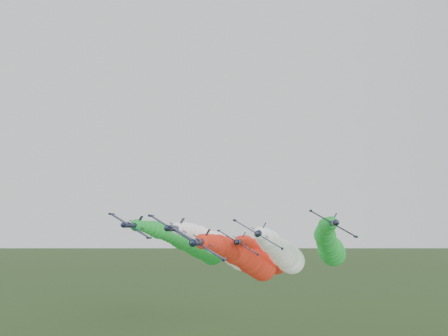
% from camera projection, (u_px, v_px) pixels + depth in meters
% --- Properties ---
extents(jet_lead, '(16.65, 78.17, 16.68)m').
position_uv_depth(jet_lead, '(249.00, 260.00, 118.99)').
color(jet_lead, black).
rests_on(jet_lead, ground).
extents(jet_inner_left, '(17.07, 78.59, 17.11)m').
position_uv_depth(jet_inner_left, '(228.00, 250.00, 134.06)').
color(jet_inner_left, black).
rests_on(jet_inner_left, ground).
extents(jet_inner_right, '(16.80, 78.31, 16.83)m').
position_uv_depth(jet_inner_right, '(283.00, 253.00, 129.85)').
color(jet_inner_right, black).
rests_on(jet_inner_right, ground).
extents(jet_outer_left, '(16.76, 78.28, 16.79)m').
position_uv_depth(jet_outer_left, '(195.00, 245.00, 143.40)').
color(jet_outer_left, black).
rests_on(jet_outer_left, ground).
extents(jet_outer_right, '(16.86, 78.38, 16.89)m').
position_uv_depth(jet_outer_right, '(329.00, 245.00, 135.78)').
color(jet_outer_right, black).
rests_on(jet_outer_right, ground).
extents(jet_trail, '(16.64, 78.16, 16.67)m').
position_uv_depth(jet_trail, '(267.00, 256.00, 146.02)').
color(jet_trail, black).
rests_on(jet_trail, ground).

